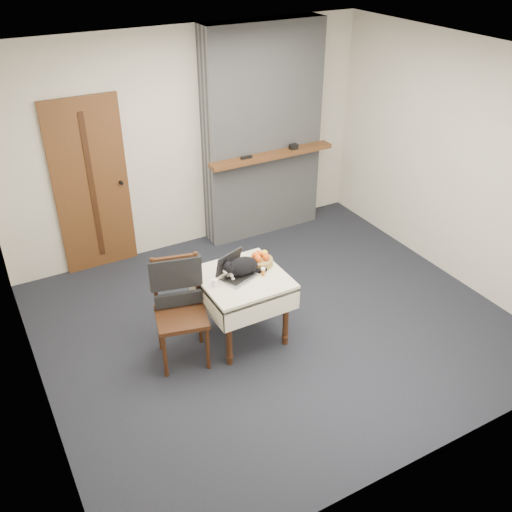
{
  "coord_description": "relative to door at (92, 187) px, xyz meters",
  "views": [
    {
      "loc": [
        -2.4,
        -3.97,
        3.6
      ],
      "look_at": [
        -0.25,
        -0.08,
        0.92
      ],
      "focal_mm": 40.0,
      "sensor_mm": 36.0,
      "label": 1
    }
  ],
  "objects": [
    {
      "name": "ground",
      "position": [
        1.2,
        -1.97,
        -1.0
      ],
      "size": [
        4.5,
        4.5,
        0.0
      ],
      "primitive_type": "plane",
      "color": "black",
      "rests_on": "ground"
    },
    {
      "name": "room_shell",
      "position": [
        1.2,
        -1.51,
        0.76
      ],
      "size": [
        4.52,
        4.01,
        2.61
      ],
      "color": "beige",
      "rests_on": "ground"
    },
    {
      "name": "door",
      "position": [
        0.0,
        0.0,
        0.0
      ],
      "size": [
        0.82,
        0.1,
        2.0
      ],
      "color": "brown",
      "rests_on": "ground"
    },
    {
      "name": "chimney",
      "position": [
        2.1,
        -0.13,
        0.3
      ],
      "size": [
        1.62,
        0.48,
        2.6
      ],
      "color": "gray",
      "rests_on": "ground"
    },
    {
      "name": "side_table",
      "position": [
        0.83,
        -2.0,
        -0.41
      ],
      "size": [
        0.78,
        0.78,
        0.7
      ],
      "color": "#39200F",
      "rests_on": "ground"
    },
    {
      "name": "laptop",
      "position": [
        0.77,
        -1.97,
        -0.24
      ],
      "size": [
        0.39,
        0.37,
        0.24
      ],
      "rotation": [
        0.0,
        0.0,
        0.36
      ],
      "color": "#B7B7BC",
      "rests_on": "side_table"
    },
    {
      "name": "cat",
      "position": [
        0.85,
        -1.98,
        -0.21
      ],
      "size": [
        0.44,
        0.2,
        0.21
      ],
      "rotation": [
        0.0,
        0.0,
        0.12
      ],
      "color": "black",
      "rests_on": "side_table"
    },
    {
      "name": "cream_jar",
      "position": [
        0.54,
        -2.01,
        -0.27
      ],
      "size": [
        0.06,
        0.06,
        0.07
      ],
      "primitive_type": "cylinder",
      "color": "white",
      "rests_on": "side_table"
    },
    {
      "name": "pill_bottle",
      "position": [
        1.01,
        -2.08,
        -0.26
      ],
      "size": [
        0.04,
        0.04,
        0.08
      ],
      "color": "#A95A14",
      "rests_on": "side_table"
    },
    {
      "name": "fruit_basket",
      "position": [
        1.08,
        -1.9,
        -0.25
      ],
      "size": [
        0.23,
        0.23,
        0.13
      ],
      "color": "olive",
      "rests_on": "side_table"
    },
    {
      "name": "desk_clutter",
      "position": [
        1.02,
        -1.96,
        -0.3
      ],
      "size": [
        0.15,
        0.03,
        0.01
      ],
      "primitive_type": "cube",
      "rotation": [
        0.0,
        0.0,
        0.07
      ],
      "color": "black",
      "rests_on": "side_table"
    },
    {
      "name": "chair",
      "position": [
        0.22,
        -1.93,
        -0.35
      ],
      "size": [
        0.55,
        0.55,
        1.02
      ],
      "rotation": [
        0.0,
        0.0,
        -0.24
      ],
      "color": "#39200F",
      "rests_on": "ground"
    }
  ]
}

